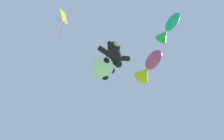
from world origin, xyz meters
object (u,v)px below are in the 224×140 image
Objects in this scene: teddy_bear_kite at (114,54)px; soccer_ball_kite at (102,67)px; fish_kite_teal at (168,29)px; fish_kite_magenta at (149,67)px; diamond_kite at (63,18)px.

teddy_bear_kite reaches higher than soccer_ball_kite.
teddy_bear_kite is at bearing 143.68° from fish_kite_teal.
teddy_bear_kite is at bearing 6.86° from soccer_ball_kite.
fish_kite_magenta is 1.29× the size of fish_kite_teal.
fish_kite_magenta is 6.01m from diamond_kite.
diamond_kite reaches higher than fish_kite_magenta.
fish_kite_teal is (2.33, -1.72, 1.40)m from teddy_bear_kite.
diamond_kite is at bearing 150.73° from fish_kite_teal.
fish_kite_teal is 6.36m from diamond_kite.
fish_kite_magenta is at bearing 16.88° from teddy_bear_kite.
soccer_ball_kite is 5.66m from diamond_kite.
fish_kite_magenta reaches higher than teddy_bear_kite.
soccer_ball_kite is at bearing -164.93° from fish_kite_magenta.
teddy_bear_kite is at bearing -22.71° from diamond_kite.
soccer_ball_kite is 4.40m from fish_kite_teal.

